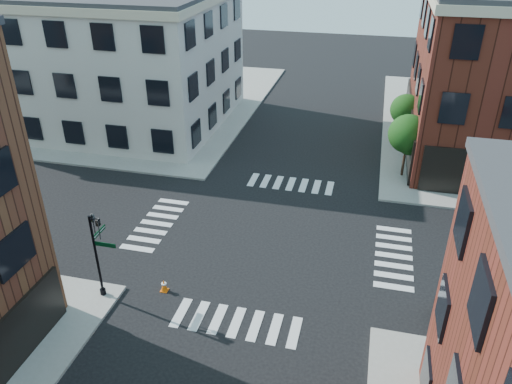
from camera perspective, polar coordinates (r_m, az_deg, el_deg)
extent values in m
plane|color=black|center=(28.93, 1.52, -5.38)|extent=(120.00, 120.00, 0.00)
cube|color=gray|center=(53.93, -16.01, 10.22)|extent=(30.00, 30.00, 0.15)
cube|color=beige|center=(47.37, -17.61, 14.38)|extent=(22.00, 16.00, 11.00)
cylinder|color=black|center=(36.87, 16.45, 2.92)|extent=(0.18, 0.18, 1.47)
cylinder|color=black|center=(36.57, 16.61, 3.95)|extent=(0.12, 0.12, 1.47)
sphere|color=black|center=(35.94, 16.98, 6.38)|extent=(2.69, 2.69, 2.69)
sphere|color=black|center=(36.06, 17.25, 5.47)|extent=(1.85, 1.85, 1.85)
cylinder|color=black|center=(42.41, 16.33, 6.25)|extent=(0.18, 0.18, 1.33)
cylinder|color=black|center=(42.18, 16.45, 7.08)|extent=(0.12, 0.12, 1.33)
sphere|color=black|center=(41.67, 16.74, 9.02)|extent=(2.43, 2.43, 2.43)
sphere|color=black|center=(41.75, 16.99, 8.30)|extent=(1.67, 1.67, 1.67)
cylinder|color=black|center=(24.68, -17.74, -7.21)|extent=(0.12, 0.12, 4.60)
cylinder|color=black|center=(25.86, -17.08, -10.81)|extent=(0.28, 0.28, 0.30)
cube|color=#053819|center=(23.94, -16.90, -5.79)|extent=(1.10, 0.03, 0.22)
cube|color=#053819|center=(24.46, -17.49, -4.40)|extent=(0.03, 1.10, 0.22)
imported|color=black|center=(23.71, -17.46, -4.08)|extent=(0.22, 0.18, 1.10)
imported|color=black|center=(24.10, -18.10, -3.61)|extent=(0.18, 0.22, 1.10)
cube|color=#A6A6A9|center=(24.25, 23.87, -10.84)|extent=(2.47, 2.89, 2.26)
cube|color=black|center=(23.87, 21.50, -9.78)|extent=(0.29, 2.15, 1.02)
cylinder|color=black|center=(24.08, 23.44, -14.78)|extent=(1.16, 0.49, 1.13)
cylinder|color=black|center=(25.90, 23.22, -11.27)|extent=(1.16, 0.49, 1.13)
cube|color=orange|center=(25.67, -10.41, -10.99)|extent=(0.36, 0.36, 0.04)
cone|color=orange|center=(25.47, -10.47, -10.45)|extent=(0.34, 0.34, 0.66)
cylinder|color=white|center=(25.41, -10.49, -10.28)|extent=(0.26, 0.26, 0.08)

